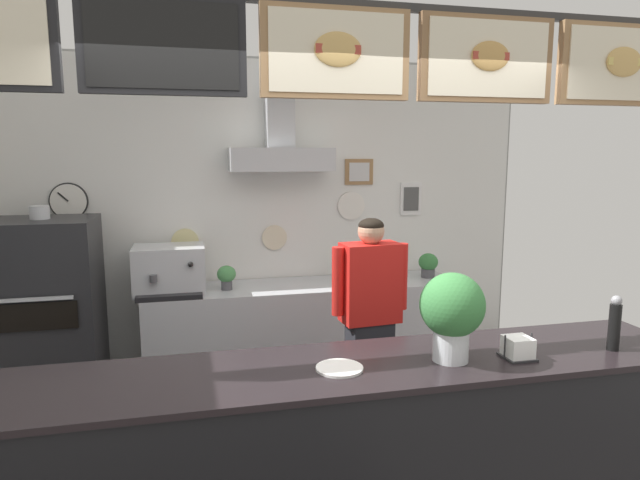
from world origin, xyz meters
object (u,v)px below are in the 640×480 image
pizza_oven (48,319)px  potted_basil (428,264)px  espresso_machine (169,270)px  potted_oregano (348,268)px  pepper_grinder (615,323)px  condiment_plate (339,368)px  potted_thyme (227,276)px  napkin_holder (518,348)px  shop_worker (370,326)px  basil_vase (452,312)px

pizza_oven → potted_basil: bearing=4.0°
espresso_machine → potted_oregano: size_ratio=2.71×
pepper_grinder → condiment_plate: bearing=177.2°
potted_basil → potted_oregano: bearing=178.0°
potted_thyme → napkin_holder: size_ratio=1.39×
espresso_machine → potted_thyme: (0.46, -0.01, -0.07)m
shop_worker → espresso_machine: size_ratio=2.80×
potted_thyme → potted_oregano: bearing=3.8°
pepper_grinder → potted_oregano: bearing=104.8°
espresso_machine → napkin_holder: (1.69, -2.40, 0.03)m
pizza_oven → pepper_grinder: (3.12, -2.22, 0.42)m
potted_basil → potted_thyme: (-1.86, -0.04, -0.01)m
shop_worker → basil_vase: bearing=85.0°
condiment_plate → pepper_grinder: pepper_grinder is taller
potted_basil → basil_vase: size_ratio=0.54×
potted_oregano → pizza_oven: bearing=-174.2°
espresso_machine → potted_thyme: size_ratio=2.77×
napkin_holder → shop_worker: bearing=105.0°
basil_vase → pepper_grinder: size_ratio=1.52×
espresso_machine → napkin_holder: size_ratio=3.85×
potted_oregano → espresso_machine: bearing=-177.7°
basil_vase → pepper_grinder: basil_vase is taller
potted_thyme → potted_basil: bearing=1.4°
pizza_oven → potted_thyme: size_ratio=7.95×
pizza_oven → pepper_grinder: size_ratio=5.91×
pizza_oven → basil_vase: 3.18m
condiment_plate → napkin_holder: (0.87, -0.06, 0.04)m
potted_thyme → condiment_plate: bearing=-81.4°
shop_worker → pepper_grinder: bearing=119.4°
espresso_machine → potted_oregano: 1.56m
shop_worker → basil_vase: shop_worker is taller
pizza_oven → potted_oregano: 2.49m
shop_worker → potted_basil: size_ratio=7.07×
pizza_oven → basil_vase: pizza_oven is taller
pizza_oven → pepper_grinder: 3.85m
pizza_oven → potted_thyme: (1.37, 0.18, 0.23)m
pizza_oven → potted_oregano: bearing=5.8°
pepper_grinder → napkin_holder: bearing=179.0°
condiment_plate → potted_oregano: bearing=72.9°
pizza_oven → condiment_plate: size_ratio=7.60×
pizza_oven → napkin_holder: bearing=-40.5°
pizza_oven → basil_vase: size_ratio=3.89×
condiment_plate → napkin_holder: napkin_holder is taller
espresso_machine → potted_thyme: 0.47m
pizza_oven → napkin_holder: size_ratio=11.07×
pizza_oven → pepper_grinder: bearing=-35.5°
pizza_oven → potted_thyme: 1.40m
pepper_grinder → basil_vase: bearing=176.3°
shop_worker → condiment_plate: bearing=60.2°
espresso_machine → napkin_holder: espresso_machine is taller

